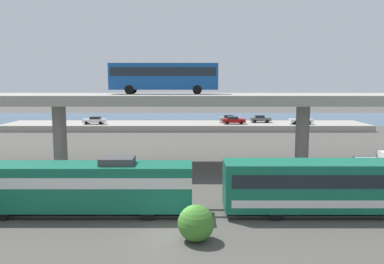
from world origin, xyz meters
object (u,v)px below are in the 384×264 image
(parked_car_1, at_px, (300,120))
(parked_car_0, at_px, (259,119))
(transit_bus_on_overpass, at_px, (163,76))
(parked_car_3, at_px, (94,120))
(parked_car_2, at_px, (229,119))
(train_coach_lead, at_px, (362,185))
(parked_car_4, at_px, (233,120))
(train_locomotive, at_px, (67,185))

(parked_car_1, bearing_deg, parked_car_0, -22.08)
(transit_bus_on_overpass, distance_m, parked_car_1, 41.28)
(parked_car_3, bearing_deg, parked_car_0, -174.75)
(transit_bus_on_overpass, relative_size, parked_car_2, 2.85)
(train_coach_lead, relative_size, parked_car_3, 4.52)
(transit_bus_on_overpass, bearing_deg, parked_car_2, 73.14)
(parked_car_4, bearing_deg, parked_car_3, -179.51)
(parked_car_1, height_order, parked_car_2, same)
(train_locomotive, relative_size, parked_car_4, 3.89)
(train_coach_lead, height_order, transit_bus_on_overpass, transit_bus_on_overpass)
(transit_bus_on_overpass, distance_m, parked_car_2, 38.14)
(parked_car_3, bearing_deg, train_coach_lead, 122.76)
(transit_bus_on_overpass, height_order, parked_car_3, transit_bus_on_overpass)
(transit_bus_on_overpass, relative_size, parked_car_0, 2.93)
(train_coach_lead, xyz_separation_m, parked_car_0, (1.64, 51.92, -0.20))
(train_locomotive, height_order, transit_bus_on_overpass, transit_bus_on_overpass)
(parked_car_1, bearing_deg, transit_bus_on_overpass, 52.56)
(parked_car_2, bearing_deg, parked_car_0, -4.32)
(parked_car_1, bearing_deg, train_locomotive, 58.16)
(train_coach_lead, height_order, parked_car_2, train_coach_lead)
(train_coach_lead, relative_size, parked_car_2, 4.76)
(train_locomotive, relative_size, parked_car_1, 3.92)
(train_coach_lead, bearing_deg, parked_car_3, -57.24)
(train_locomotive, bearing_deg, parked_car_0, -113.75)
(train_coach_lead, height_order, parked_car_4, train_coach_lead)
(parked_car_0, bearing_deg, parked_car_1, -22.08)
(train_locomotive, xyz_separation_m, train_coach_lead, (21.20, -0.00, -0.02))
(parked_car_0, xyz_separation_m, parked_car_3, (-33.09, -3.04, 0.00))
(parked_car_0, height_order, parked_car_2, same)
(train_coach_lead, xyz_separation_m, parked_car_2, (-4.63, 52.39, -0.19))
(train_locomotive, height_order, parked_car_2, train_locomotive)
(transit_bus_on_overpass, bearing_deg, train_coach_lead, -47.34)
(parked_car_3, distance_m, parked_car_4, 27.36)
(train_locomotive, distance_m, parked_car_0, 56.72)
(parked_car_0, bearing_deg, parked_car_4, -153.93)
(parked_car_2, relative_size, parked_car_4, 0.95)
(train_locomotive, relative_size, parked_car_2, 4.10)
(train_coach_lead, height_order, parked_car_3, train_coach_lead)
(train_locomotive, xyz_separation_m, parked_car_1, (30.35, 48.87, -0.21))
(train_locomotive, bearing_deg, transit_bus_on_overpass, -108.99)
(transit_bus_on_overpass, bearing_deg, train_locomotive, -108.99)
(parked_car_0, xyz_separation_m, parked_car_2, (-6.28, 0.47, 0.00))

